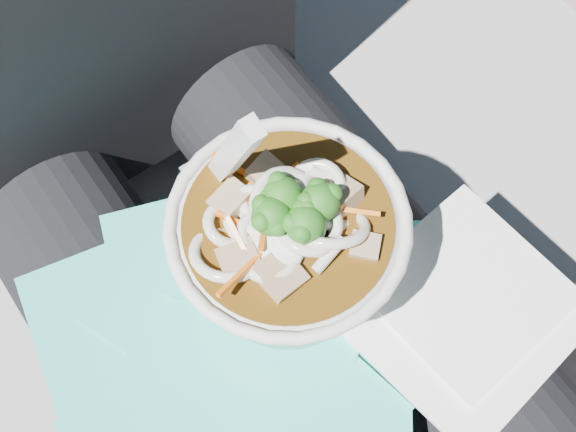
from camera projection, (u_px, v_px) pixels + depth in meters
stone_ledge at (218, 321)px, 0.99m from camera, size 1.02×0.54×0.47m
lap at (288, 349)px, 0.66m from camera, size 0.33×0.48×0.14m
person_body at (225, 254)px, 0.68m from camera, size 0.34×0.94×1.01m
plastic_bag at (255, 322)px, 0.59m from camera, size 0.33×0.30×0.02m
napkins at (463, 309)px, 0.58m from camera, size 0.16×0.16×0.01m
udon_bowl at (287, 242)px, 0.54m from camera, size 0.17×0.17×0.21m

